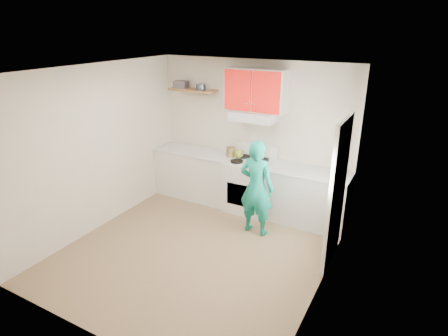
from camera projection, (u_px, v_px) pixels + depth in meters
The scene contains 21 objects.
floor at pixel (197, 250), 5.56m from camera, with size 3.80×3.80×0.00m, color brown.
ceiling at pixel (192, 70), 4.63m from camera, with size 3.60×3.80×0.04m, color white.
back_wall at pixel (253, 135), 6.65m from camera, with size 3.60×0.04×2.60m, color beige.
front_wall at pixel (85, 232), 3.54m from camera, with size 3.60×0.04×2.60m, color beige.
left_wall at pixel (99, 149), 5.90m from camera, with size 0.04×3.80×2.60m, color beige.
right_wall at pixel (327, 196), 4.29m from camera, with size 0.04×3.80×2.60m, color beige.
door at pixel (337, 194), 4.97m from camera, with size 0.05×0.85×2.05m, color white.
door_glass at pixel (338, 164), 4.83m from camera, with size 0.01×0.55×0.95m, color white.
counter_left at pixel (196, 174), 7.17m from camera, with size 1.52×0.60×0.90m, color silver.
counter_right at pixel (307, 198), 6.20m from camera, with size 1.32×0.60×0.90m, color silver.
stove at pixel (249, 186), 6.64m from camera, with size 0.76×0.65×0.92m, color white.
range_hood at pixel (254, 116), 6.28m from camera, with size 0.76×0.44×0.15m, color silver.
upper_cabinets at pixel (256, 90), 6.18m from camera, with size 1.02×0.33×0.70m, color red.
shelf at pixel (193, 90), 6.78m from camera, with size 0.90×0.30×0.04m, color brown.
books at pixel (181, 84), 6.87m from camera, with size 0.25×0.18×0.13m, color #453D42.
tin at pixel (201, 87), 6.65m from camera, with size 0.17×0.17×0.10m, color #333D4C.
kettle at pixel (239, 154), 6.62m from camera, with size 0.17×0.17×0.15m, color olive.
crock at pixel (231, 152), 6.68m from camera, with size 0.16×0.16×0.19m, color brown.
cutting_board at pixel (293, 168), 6.19m from camera, with size 0.32×0.24×0.02m, color olive.
silicone_mat at pixel (335, 179), 5.78m from camera, with size 0.29×0.24×0.01m, color red.
person at pixel (256, 188), 5.79m from camera, with size 0.56×0.37×1.54m, color #0E7E69.
Camera 1 is at (2.63, -3.98, 3.13)m, focal length 30.11 mm.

